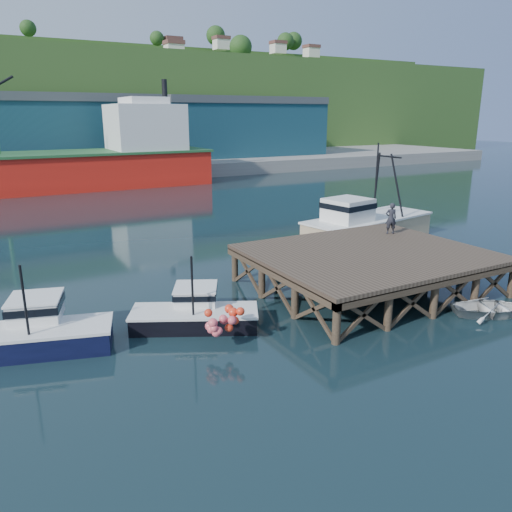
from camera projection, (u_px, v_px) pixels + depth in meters
ground at (281, 306)px, 24.90m from camera, size 300.00×300.00×0.00m
wharf at (370, 255)px, 26.77m from camera, size 12.00×10.00×2.62m
far_quay at (62, 165)px, 83.57m from camera, size 160.00×40.00×2.00m
warehouse_mid at (63, 132)px, 77.86m from camera, size 28.00×16.00×9.00m
warehouse_right at (235, 130)px, 91.79m from camera, size 30.00×16.00×9.00m
cargo_ship at (14, 165)px, 60.48m from camera, size 55.50×10.00×13.75m
hillside at (35, 106)px, 106.10m from camera, size 220.00×50.00×22.00m
boat_navy at (34, 331)px, 20.23m from camera, size 6.51×4.23×3.84m
boat_black at (195, 312)px, 22.52m from camera, size 5.97×5.00×3.49m
trawler at (366, 222)px, 37.22m from camera, size 11.36×5.73×7.26m
dinghy at (491, 308)px, 23.72m from camera, size 4.39×3.91×0.75m
dockworker at (391, 218)px, 30.61m from camera, size 0.83×0.70×1.92m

